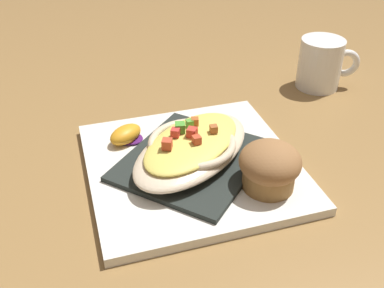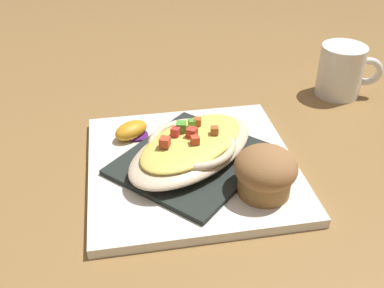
{
  "view_description": "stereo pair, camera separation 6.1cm",
  "coord_description": "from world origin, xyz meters",
  "px_view_note": "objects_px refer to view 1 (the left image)",
  "views": [
    {
      "loc": [
        -0.18,
        -0.47,
        0.38
      ],
      "look_at": [
        0.0,
        0.0,
        0.04
      ],
      "focal_mm": 42.64,
      "sensor_mm": 36.0,
      "label": 1
    },
    {
      "loc": [
        -0.12,
        -0.49,
        0.38
      ],
      "look_at": [
        0.0,
        0.0,
        0.04
      ],
      "focal_mm": 42.64,
      "sensor_mm": 36.0,
      "label": 2
    }
  ],
  "objects_px": {
    "orange_garnish": "(126,135)",
    "gratin_dish": "(192,146)",
    "muffin": "(270,166)",
    "coffee_mug": "(321,66)",
    "square_plate": "(192,166)"
  },
  "relations": [
    {
      "from": "orange_garnish",
      "to": "gratin_dish",
      "type": "bearing_deg",
      "value": -49.04
    },
    {
      "from": "muffin",
      "to": "coffee_mug",
      "type": "distance_m",
      "value": 0.33
    },
    {
      "from": "gratin_dish",
      "to": "muffin",
      "type": "height_order",
      "value": "muffin"
    },
    {
      "from": "gratin_dish",
      "to": "orange_garnish",
      "type": "height_order",
      "value": "gratin_dish"
    },
    {
      "from": "gratin_dish",
      "to": "square_plate",
      "type": "bearing_deg",
      "value": -24.45
    },
    {
      "from": "muffin",
      "to": "gratin_dish",
      "type": "bearing_deg",
      "value": 131.5
    },
    {
      "from": "orange_garnish",
      "to": "coffee_mug",
      "type": "relative_size",
      "value": 0.6
    },
    {
      "from": "orange_garnish",
      "to": "muffin",
      "type": "bearing_deg",
      "value": -48.77
    },
    {
      "from": "muffin",
      "to": "coffee_mug",
      "type": "height_order",
      "value": "coffee_mug"
    },
    {
      "from": "muffin",
      "to": "orange_garnish",
      "type": "bearing_deg",
      "value": 131.23
    },
    {
      "from": "square_plate",
      "to": "gratin_dish",
      "type": "xyz_separation_m",
      "value": [
        -0.0,
        0.0,
        0.03
      ]
    },
    {
      "from": "square_plate",
      "to": "coffee_mug",
      "type": "height_order",
      "value": "coffee_mug"
    },
    {
      "from": "gratin_dish",
      "to": "muffin",
      "type": "relative_size",
      "value": 3.02
    },
    {
      "from": "coffee_mug",
      "to": "gratin_dish",
      "type": "bearing_deg",
      "value": -152.82
    },
    {
      "from": "gratin_dish",
      "to": "orange_garnish",
      "type": "relative_size",
      "value": 3.68
    }
  ]
}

